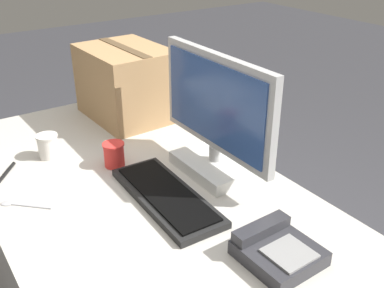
% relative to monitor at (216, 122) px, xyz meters
% --- Properties ---
extents(office_desk, '(1.80, 0.90, 0.73)m').
position_rel_monitor_xyz_m(office_desk, '(0.01, -0.28, -0.55)').
color(office_desk, beige).
rests_on(office_desk, ground_plane).
extents(monitor, '(0.55, 0.20, 0.42)m').
position_rel_monitor_xyz_m(monitor, '(0.00, 0.00, 0.00)').
color(monitor, white).
rests_on(monitor, office_desk).
extents(keyboard, '(0.46, 0.18, 0.03)m').
position_rel_monitor_xyz_m(keyboard, '(0.06, -0.24, -0.17)').
color(keyboard, black).
rests_on(keyboard, office_desk).
extents(desk_phone, '(0.20, 0.19, 0.07)m').
position_rel_monitor_xyz_m(desk_phone, '(0.46, -0.14, -0.16)').
color(desk_phone, '#2D2D33').
rests_on(desk_phone, office_desk).
extents(paper_cup_left, '(0.08, 0.08, 0.09)m').
position_rel_monitor_xyz_m(paper_cup_left, '(-0.43, -0.45, -0.14)').
color(paper_cup_left, white).
rests_on(paper_cup_left, office_desk).
extents(paper_cup_right, '(0.08, 0.08, 0.09)m').
position_rel_monitor_xyz_m(paper_cup_right, '(-0.23, -0.27, -0.14)').
color(paper_cup_right, red).
rests_on(paper_cup_right, office_desk).
extents(spoon, '(0.13, 0.13, 0.00)m').
position_rel_monitor_xyz_m(spoon, '(-0.17, -0.63, -0.18)').
color(spoon, '#B2B2B7').
rests_on(spoon, office_desk).
extents(cardboard_box, '(0.41, 0.33, 0.31)m').
position_rel_monitor_xyz_m(cardboard_box, '(-0.61, -0.03, -0.03)').
color(cardboard_box, tan).
rests_on(cardboard_box, office_desk).
extents(pen_marker, '(0.11, 0.09, 0.01)m').
position_rel_monitor_xyz_m(pen_marker, '(-0.38, -0.61, -0.18)').
color(pen_marker, black).
rests_on(pen_marker, office_desk).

